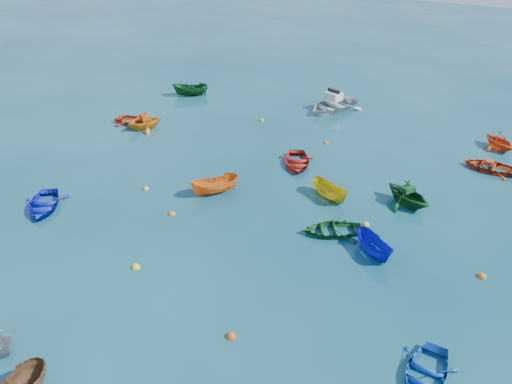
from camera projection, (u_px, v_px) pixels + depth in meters
The scene contains 26 objects.
ground at pixel (200, 242), 23.95m from camera, with size 160.00×160.00×0.00m, color #0A384A.
dinghy_blue_sw at pixel (44, 208), 26.69m from camera, with size 2.30×3.21×0.67m, color #0F17C0.
dinghy_blue_se at pixel (424, 377), 17.04m from camera, with size 1.99×2.78×0.58m, color #0E49B6.
dinghy_orange_w at pixel (146, 129), 36.45m from camera, with size 2.33×2.71×1.42m, color orange.
sampan_yellow_mid at pixel (329, 198), 27.64m from camera, with size 1.00×2.65×1.02m, color gold.
dinghy_green_e at pixel (331, 233), 24.65m from camera, with size 2.11×2.95×0.61m, color #135422.
dinghy_red_nw at pixel (136, 124), 37.30m from camera, with size 2.30×3.21×0.67m, color red.
sampan_orange_n at pixel (216, 193), 28.11m from camera, with size 1.08×2.86×1.11m, color orange.
dinghy_green_n at pixel (406, 204), 27.05m from camera, with size 2.47×2.86×1.51m, color #0F4117.
dinghy_red_ne at pixel (490, 170), 30.69m from camera, with size 2.24×3.13×0.65m, color #A92C0E.
sampan_blue_far at pixel (373, 254), 23.17m from camera, with size 0.95×2.52×0.97m, color #0F0FBC.
dinghy_red_far at pixel (297, 165), 31.26m from camera, with size 2.29×3.20×0.66m, color red.
dinghy_orange_far at pixel (498, 149), 33.40m from camera, with size 2.21×2.56×1.35m, color #E44E15.
sampan_green_far at pixel (191, 96), 42.99m from camera, with size 1.13×3.01×1.16m, color #104715.
motorboat_white at pixel (332, 110), 39.94m from camera, with size 3.44×4.81×1.60m, color silver.
tarp_orange_a at pixel (145, 117), 36.04m from camera, with size 0.75×0.57×0.36m, color #C44314.
tarp_green_b at pixel (407, 189), 26.68m from camera, with size 0.65×0.49×0.31m, color #12481C.
tarp_orange_b at pixel (490, 163), 30.51m from camera, with size 0.56×0.43×0.27m, color #BA4813.
buoy_ye_a at pixel (136, 268), 22.25m from camera, with size 0.38×0.38×0.38m, color yellow.
buoy_or_b at pixel (231, 337), 18.63m from camera, with size 0.38×0.38×0.38m, color #DB500B.
buoy_ye_b at pixel (146, 189), 28.54m from camera, with size 0.35×0.35×0.35m, color gold.
buoy_or_c at pixel (172, 214), 26.15m from camera, with size 0.35×0.35×0.35m, color orange.
buoy_ye_c at pixel (366, 225), 25.26m from camera, with size 0.36×0.36×0.36m, color yellow.
buoy_or_d at pixel (482, 277), 21.69m from camera, with size 0.39×0.39×0.39m, color orange.
buoy_ye_d at pixel (262, 121), 37.88m from camera, with size 0.36×0.36×0.36m, color gold.
buoy_or_e at pixel (326, 143), 34.20m from camera, with size 0.32×0.32×0.32m, color orange.
Camera 1 is at (12.80, -15.18, 13.88)m, focal length 35.00 mm.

